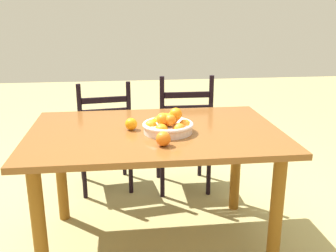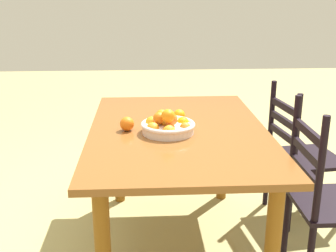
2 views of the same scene
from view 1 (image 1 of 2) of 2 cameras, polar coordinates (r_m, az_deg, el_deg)
ground_plane at (r=2.66m, az=-1.79°, el=-16.74°), size 12.00×12.00×0.00m
dining_table at (r=2.36m, az=-1.94°, el=-3.10°), size 1.50×1.00×0.78m
chair_near_window at (r=3.19m, az=2.30°, el=-1.60°), size 0.44×0.44×0.99m
chair_by_cabinet at (r=3.23m, az=-9.33°, el=-1.79°), size 0.48×0.48×0.94m
fruit_bowl at (r=2.25m, az=0.00°, el=0.16°), size 0.30×0.30×0.15m
orange_loose_0 at (r=2.32m, az=-5.46°, el=0.29°), size 0.07×0.07×0.07m
orange_loose_1 at (r=2.04m, az=-0.69°, el=-1.90°), size 0.08×0.08×0.08m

